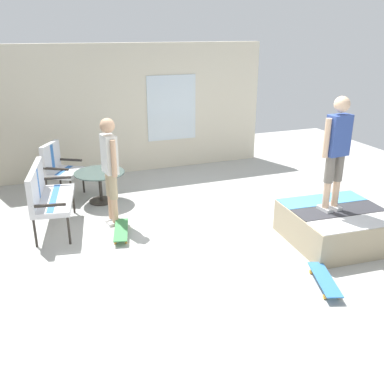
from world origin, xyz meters
TOP-DOWN VIEW (x-y plane):
  - ground_plane at (0.00, 0.00)m, footprint 12.00×12.00m
  - house_facade at (3.80, 0.49)m, footprint 0.23×6.00m
  - skate_ramp at (-0.67, -1.54)m, footprint 1.45×2.13m
  - patio_bench at (1.28, 2.44)m, footprint 1.32×0.75m
  - patio_chair_near_house at (2.69, 2.15)m, footprint 0.81×0.79m
  - patio_table at (2.14, 1.48)m, footprint 0.90×0.90m
  - person_watching at (1.15, 1.45)m, footprint 0.48×0.28m
  - person_skater at (-0.59, -1.40)m, footprint 0.26×0.48m
  - skateboard_by_bench at (0.66, 1.43)m, footprint 0.82×0.38m
  - skateboard_spare at (-1.60, -0.61)m, footprint 0.82×0.45m

SIDE VIEW (x-z plane):
  - ground_plane at x=0.00m, z-range -0.10..0.00m
  - skateboard_by_bench at x=0.66m, z-range 0.03..0.14m
  - skateboard_spare at x=-1.60m, z-range 0.03..0.14m
  - skate_ramp at x=-0.67m, z-range 0.00..0.50m
  - patio_table at x=2.14m, z-range 0.12..0.69m
  - patio_chair_near_house at x=2.69m, z-range 0.10..1.12m
  - patio_bench at x=1.28m, z-range 0.11..1.13m
  - person_watching at x=1.15m, z-range 0.15..1.87m
  - house_facade at x=3.80m, z-range 0.00..2.71m
  - person_skater at x=-0.59m, z-range 0.63..2.26m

